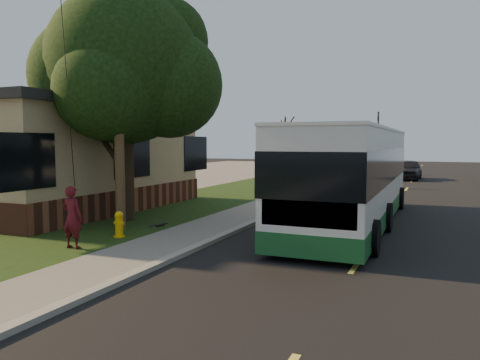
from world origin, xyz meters
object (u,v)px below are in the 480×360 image
(leafy_tree, at_px, (127,70))
(distant_car, at_px, (408,169))
(bare_tree_near, at_px, (283,151))
(utility_pole, at_px, (118,79))
(transit_bus, at_px, (353,174))
(traffic_signal, at_px, (378,137))
(fire_hydrant, at_px, (119,224))
(skateboard_main, at_px, (158,225))
(skateboarder, at_px, (72,217))
(dumpster, at_px, (139,183))
(bare_tree_far, at_px, (330,150))

(leafy_tree, height_order, distant_car, leafy_tree)
(bare_tree_near, bearing_deg, utility_pole, -89.34)
(bare_tree_near, relative_size, transit_bus, 0.37)
(traffic_signal, height_order, transit_bus, traffic_signal)
(traffic_signal, bearing_deg, fire_hydrant, -95.21)
(transit_bus, relative_size, skateboard_main, 16.05)
(skateboarder, bearing_deg, bare_tree_near, -89.36)
(dumpster, distance_m, distant_car, 20.44)
(skateboarder, xyz_separation_m, skateboard_main, (0.31, 3.45, -0.74))
(bare_tree_far, height_order, skateboarder, bare_tree_far)
(utility_pole, relative_size, transit_bus, 0.77)
(fire_hydrant, height_order, utility_pole, utility_pole)
(bare_tree_far, bearing_deg, traffic_signal, 48.81)
(fire_hydrant, bearing_deg, utility_pole, 125.38)
(leafy_tree, relative_size, transit_bus, 0.66)
(transit_bus, bearing_deg, skateboard_main, -149.88)
(leafy_tree, xyz_separation_m, dumpster, (-3.90, 6.09, -4.46))
(fire_hydrant, height_order, leafy_tree, leafy_tree)
(utility_pole, relative_size, dumpster, 5.02)
(leafy_tree, xyz_separation_m, distant_car, (7.80, 22.85, -4.43))
(skateboard_main, bearing_deg, fire_hydrant, -93.08)
(leafy_tree, bearing_deg, fire_hydrant, -59.33)
(utility_pole, bearing_deg, fire_hydrant, -54.62)
(utility_pole, xyz_separation_m, leafy_tree, (-0.87, 1.66, 0.54))
(leafy_tree, bearing_deg, dumpster, 122.59)
(utility_pole, xyz_separation_m, transit_bus, (6.33, 4.07, -2.94))
(bare_tree_near, bearing_deg, traffic_signal, 75.96)
(fire_hydrant, xyz_separation_m, traffic_signal, (3.10, 34.00, 2.73))
(leafy_tree, xyz_separation_m, bare_tree_near, (0.67, 15.35, -3.02))
(skateboard_main, bearing_deg, dumpster, 128.94)
(dumpster, relative_size, distant_car, 0.42)
(skateboard_main, height_order, dumpster, dumpster)
(distant_car, bearing_deg, fire_hydrant, -100.91)
(traffic_signal, distance_m, skateboarder, 35.82)
(traffic_signal, distance_m, dumpster, 26.78)
(skateboard_main, xyz_separation_m, distant_car, (6.13, 23.64, 0.62))
(leafy_tree, bearing_deg, skateboarder, -72.18)
(skateboarder, bearing_deg, bare_tree_far, -91.04)
(transit_bus, xyz_separation_m, distant_car, (0.61, 20.44, -0.96))
(bare_tree_near, bearing_deg, skateboarder, -87.98)
(leafy_tree, relative_size, skateboard_main, 10.67)
(leafy_tree, height_order, skateboard_main, leafy_tree)
(utility_pole, relative_size, skateboarder, 5.73)
(bare_tree_far, distance_m, distant_car, 8.12)
(traffic_signal, xyz_separation_m, distant_car, (3.13, -8.50, -2.43))
(transit_bus, height_order, skateboarder, transit_bus)
(skateboarder, bearing_deg, transit_bus, -132.62)
(dumpster, bearing_deg, skateboarder, -63.03)
(bare_tree_far, height_order, transit_bus, bare_tree_far)
(leafy_tree, xyz_separation_m, traffic_signal, (4.67, 31.35, -2.00))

